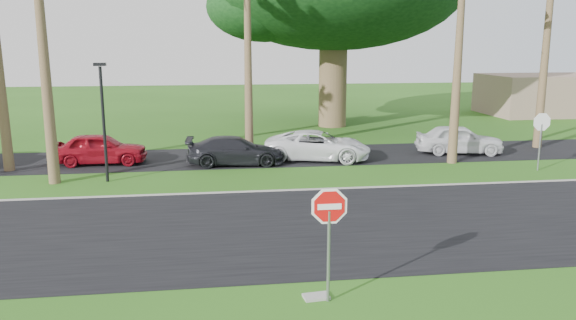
# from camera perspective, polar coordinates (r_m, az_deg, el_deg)

# --- Properties ---
(ground) EXTENTS (120.00, 120.00, 0.00)m
(ground) POSITION_cam_1_polar(r_m,az_deg,el_deg) (14.97, -0.21, -9.26)
(ground) COLOR #275415
(ground) RESTS_ON ground
(road) EXTENTS (120.00, 8.00, 0.02)m
(road) POSITION_cam_1_polar(r_m,az_deg,el_deg) (16.84, -1.12, -6.80)
(road) COLOR black
(road) RESTS_ON ground
(parking_strip) EXTENTS (120.00, 5.00, 0.02)m
(parking_strip) POSITION_cam_1_polar(r_m,az_deg,el_deg) (26.95, -3.73, 0.31)
(parking_strip) COLOR black
(parking_strip) RESTS_ON ground
(curb) EXTENTS (120.00, 0.12, 0.06)m
(curb) POSITION_cam_1_polar(r_m,az_deg,el_deg) (20.69, -2.43, -3.18)
(curb) COLOR gray
(curb) RESTS_ON ground
(stop_sign_near) EXTENTS (1.05, 0.07, 2.62)m
(stop_sign_near) POSITION_cam_1_polar(r_m,az_deg,el_deg) (11.67, 4.19, -6.25)
(stop_sign_near) COLOR gray
(stop_sign_near) RESTS_ON ground
(stop_sign_far) EXTENTS (1.05, 0.07, 2.62)m
(stop_sign_far) POSITION_cam_1_polar(r_m,az_deg,el_deg) (26.11, 24.34, 2.83)
(stop_sign_far) COLOR gray
(stop_sign_far) RESTS_ON ground
(streetlight_right) EXTENTS (0.45, 0.25, 4.64)m
(streetlight_right) POSITION_cam_1_polar(r_m,az_deg,el_deg) (22.89, -18.26, 4.38)
(streetlight_right) COLOR black
(streetlight_right) RESTS_ON ground
(building_far) EXTENTS (10.00, 6.00, 3.00)m
(building_far) POSITION_cam_1_polar(r_m,az_deg,el_deg) (47.65, 25.22, 6.05)
(building_far) COLOR gray
(building_far) RESTS_ON ground
(car_red) EXTENTS (4.14, 1.71, 1.40)m
(car_red) POSITION_cam_1_polar(r_m,az_deg,el_deg) (26.60, -18.57, 1.07)
(car_red) COLOR maroon
(car_red) RESTS_ON ground
(car_dark) EXTENTS (4.40, 1.93, 1.26)m
(car_dark) POSITION_cam_1_polar(r_m,az_deg,el_deg) (25.21, -5.37, 0.91)
(car_dark) COLOR black
(car_dark) RESTS_ON ground
(car_minivan) EXTENTS (5.28, 3.42, 1.35)m
(car_minivan) POSITION_cam_1_polar(r_m,az_deg,el_deg) (26.13, 3.06, 1.44)
(car_minivan) COLOR white
(car_minivan) RESTS_ON ground
(car_pickup) EXTENTS (4.41, 2.42, 1.42)m
(car_pickup) POSITION_cam_1_polar(r_m,az_deg,el_deg) (28.86, 17.00, 2.00)
(car_pickup) COLOR silver
(car_pickup) RESTS_ON ground
(utility_slab) EXTENTS (0.58, 0.41, 0.06)m
(utility_slab) POSITION_cam_1_polar(r_m,az_deg,el_deg) (12.44, 2.88, -13.69)
(utility_slab) COLOR gray
(utility_slab) RESTS_ON ground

